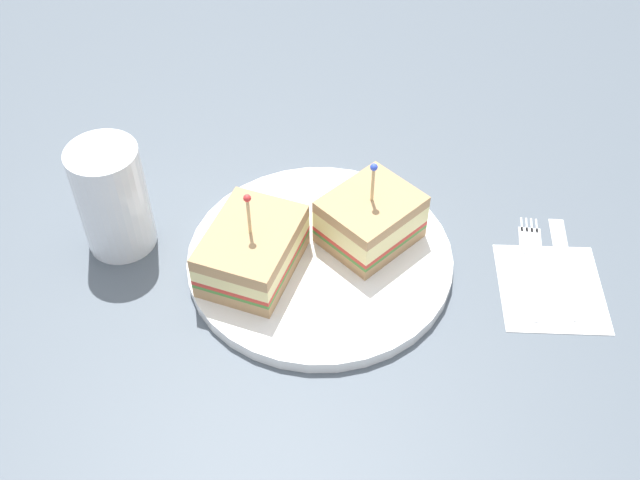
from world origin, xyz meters
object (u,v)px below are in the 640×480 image
object	(u,v)px
plate	(320,259)
sandwich_half_front	(370,219)
sandwich_half_back	(252,250)
knife	(563,260)
napkin	(551,288)
fork	(531,254)
drink_glass	(113,202)

from	to	relation	value
plate	sandwich_half_front	size ratio (longest dim) A/B	2.29
sandwich_half_back	knife	size ratio (longest dim) A/B	0.90
sandwich_half_front	napkin	xyz separation A→B (cm)	(17.32, -3.96, -3.79)
knife	plate	bearing A→B (deg)	-174.89
plate	fork	distance (cm)	20.74
drink_glass	napkin	size ratio (longest dim) A/B	1.06
plate	sandwich_half_back	size ratio (longest dim) A/B	2.15
sandwich_half_back	drink_glass	world-z (taller)	drink_glass
drink_glass	knife	xyz separation A→B (cm)	(43.43, 0.59, -5.08)
sandwich_half_front	sandwich_half_back	xyz separation A→B (cm)	(-10.74, -4.78, -0.15)
sandwich_half_front	fork	size ratio (longest dim) A/B	0.82
sandwich_half_back	fork	size ratio (longest dim) A/B	0.87
napkin	fork	distance (cm)	4.31
drink_glass	napkin	distance (cm)	42.21
sandwich_half_back	fork	distance (cm)	27.35
knife	drink_glass	bearing A→B (deg)	-179.23
napkin	knife	xyz separation A→B (cm)	(1.64, 3.54, 0.10)
plate	sandwich_half_front	xyz separation A→B (cm)	(4.63, 2.53, 3.24)
sandwich_half_back	napkin	distance (cm)	28.31
napkin	fork	xyz separation A→B (cm)	(-1.39, 4.08, 0.10)
sandwich_half_back	drink_glass	bearing A→B (deg)	164.65
sandwich_half_back	knife	distance (cm)	30.23
plate	drink_glass	xyz separation A→B (cm)	(-19.83, 1.52, 4.62)
napkin	plate	bearing A→B (deg)	176.27
fork	drink_glass	bearing A→B (deg)	-178.41
sandwich_half_front	napkin	bearing A→B (deg)	-12.89
plate	fork	xyz separation A→B (cm)	(20.57, 2.65, -0.46)
sandwich_half_front	fork	bearing A→B (deg)	0.41
plate	drink_glass	bearing A→B (deg)	175.61
plate	knife	world-z (taller)	plate
sandwich_half_front	sandwich_half_back	world-z (taller)	sandwich_half_front
plate	knife	distance (cm)	23.69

